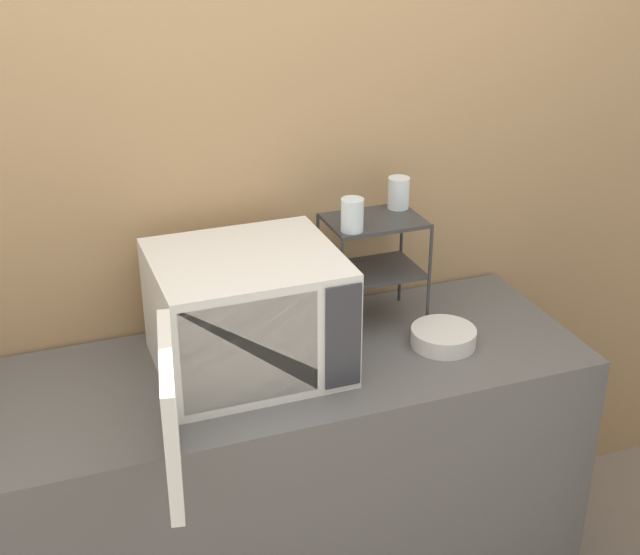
{
  "coord_description": "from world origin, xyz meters",
  "views": [
    {
      "loc": [
        -0.69,
        -1.75,
        2.22
      ],
      "look_at": [
        0.09,
        0.35,
        1.16
      ],
      "focal_mm": 50.0,
      "sensor_mm": 36.0,
      "label": 1
    }
  ],
  "objects_px": {
    "bowl": "(443,337)",
    "microwave": "(244,317)",
    "glass_back_right": "(399,193)",
    "glass_front_left": "(352,215)",
    "dish_rack": "(373,249)"
  },
  "relations": [
    {
      "from": "bowl",
      "to": "microwave",
      "type": "bearing_deg",
      "value": 173.66
    },
    {
      "from": "glass_back_right",
      "to": "glass_front_left",
      "type": "bearing_deg",
      "value": -148.98
    },
    {
      "from": "bowl",
      "to": "glass_front_left",
      "type": "bearing_deg",
      "value": 147.09
    },
    {
      "from": "bowl",
      "to": "glass_back_right",
      "type": "bearing_deg",
      "value": 96.91
    },
    {
      "from": "microwave",
      "to": "glass_back_right",
      "type": "distance_m",
      "value": 0.62
    },
    {
      "from": "glass_front_left",
      "to": "glass_back_right",
      "type": "bearing_deg",
      "value": 31.02
    },
    {
      "from": "glass_back_right",
      "to": "bowl",
      "type": "height_order",
      "value": "glass_back_right"
    },
    {
      "from": "glass_front_left",
      "to": "glass_back_right",
      "type": "height_order",
      "value": "same"
    },
    {
      "from": "glass_front_left",
      "to": "bowl",
      "type": "bearing_deg",
      "value": -32.91
    },
    {
      "from": "dish_rack",
      "to": "bowl",
      "type": "distance_m",
      "value": 0.33
    },
    {
      "from": "dish_rack",
      "to": "glass_back_right",
      "type": "xyz_separation_m",
      "value": [
        0.1,
        0.06,
        0.14
      ]
    },
    {
      "from": "dish_rack",
      "to": "bowl",
      "type": "bearing_deg",
      "value": -57.12
    },
    {
      "from": "glass_front_left",
      "to": "dish_rack",
      "type": "bearing_deg",
      "value": 32.57
    },
    {
      "from": "glass_front_left",
      "to": "glass_back_right",
      "type": "distance_m",
      "value": 0.23
    },
    {
      "from": "microwave",
      "to": "glass_back_right",
      "type": "relative_size",
      "value": 8.62
    }
  ]
}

